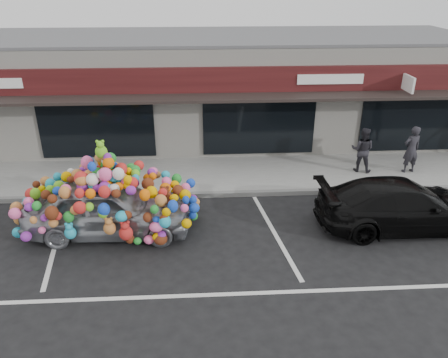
{
  "coord_description": "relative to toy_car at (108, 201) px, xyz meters",
  "views": [
    {
      "loc": [
        0.79,
        -10.1,
        6.59
      ],
      "look_at": [
        1.45,
        1.4,
        1.14
      ],
      "focal_mm": 35.0,
      "sensor_mm": 36.0,
      "label": 1
    }
  ],
  "objects": [
    {
      "name": "black_sedan",
      "position": [
        8.18,
        -0.19,
        -0.26
      ],
      "size": [
        2.05,
        4.82,
        1.39
      ],
      "primitive_type": "imported",
      "rotation": [
        0.0,
        0.0,
        1.59
      ],
      "color": "black",
      "rests_on": "ground"
    },
    {
      "name": "toy_car",
      "position": [
        0.0,
        0.0,
        0.0
      ],
      "size": [
        3.27,
        4.86,
        2.82
      ],
      "rotation": [
        0.0,
        0.0,
        1.55
      ],
      "color": "#989EA2",
      "rests_on": "ground"
    },
    {
      "name": "parking_stripe_mid",
      "position": [
        4.57,
        -0.35,
        -0.95
      ],
      "size": [
        0.73,
        4.37,
        0.01
      ],
      "primitive_type": "cube",
      "rotation": [
        0.0,
        0.0,
        0.14
      ],
      "color": "silver",
      "rests_on": "ground"
    },
    {
      "name": "ground",
      "position": [
        1.77,
        -0.55,
        -0.95
      ],
      "size": [
        90.0,
        90.0,
        0.0
      ],
      "primitive_type": "plane",
      "color": "black",
      "rests_on": "ground"
    },
    {
      "name": "sidewalk",
      "position": [
        1.77,
        3.45,
        -0.88
      ],
      "size": [
        26.0,
        3.0,
        0.15
      ],
      "primitive_type": "cube",
      "color": "gray",
      "rests_on": "ground"
    },
    {
      "name": "parking_stripe_left",
      "position": [
        -1.43,
        -0.35,
        -0.95
      ],
      "size": [
        0.73,
        4.37,
        0.01
      ],
      "primitive_type": "cube",
      "rotation": [
        0.0,
        0.0,
        0.14
      ],
      "color": "silver",
      "rests_on": "ground"
    },
    {
      "name": "pedestrian_a",
      "position": [
        9.94,
        3.19,
        0.05
      ],
      "size": [
        0.69,
        0.52,
        1.7
      ],
      "primitive_type": "imported",
      "rotation": [
        0.0,
        0.0,
        3.33
      ],
      "color": "black",
      "rests_on": "sidewalk"
    },
    {
      "name": "pedestrian_b",
      "position": [
        8.25,
        3.38,
        0.0
      ],
      "size": [
        0.97,
        0.88,
        1.61
      ],
      "primitive_type": "imported",
      "rotation": [
        0.0,
        0.0,
        2.72
      ],
      "color": "black",
      "rests_on": "sidewalk"
    },
    {
      "name": "lane_line",
      "position": [
        3.77,
        -2.85,
        -0.95
      ],
      "size": [
        14.0,
        0.12,
        0.01
      ],
      "primitive_type": "cube",
      "color": "silver",
      "rests_on": "ground"
    },
    {
      "name": "kerb",
      "position": [
        1.77,
        1.95,
        -0.88
      ],
      "size": [
        26.0,
        0.18,
        0.16
      ],
      "primitive_type": "cube",
      "color": "slate",
      "rests_on": "ground"
    },
    {
      "name": "shop_building",
      "position": [
        1.77,
        7.89,
        1.21
      ],
      "size": [
        24.0,
        7.2,
        4.31
      ],
      "color": "white",
      "rests_on": "ground"
    }
  ]
}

